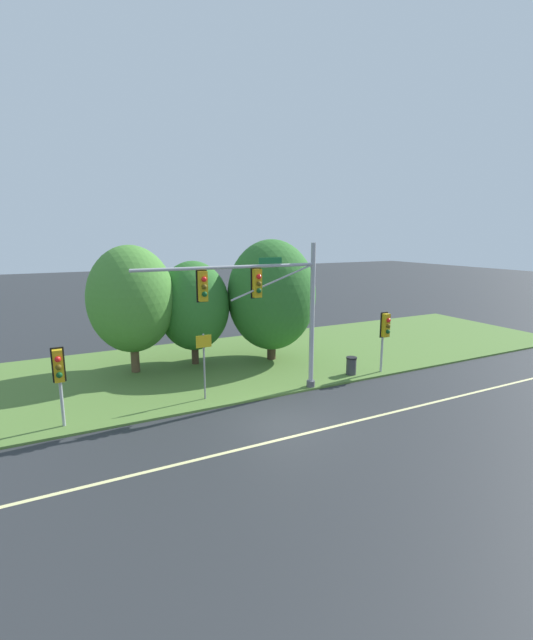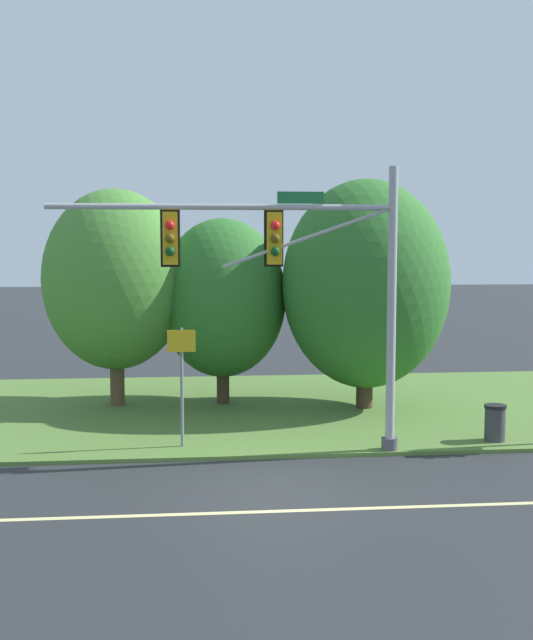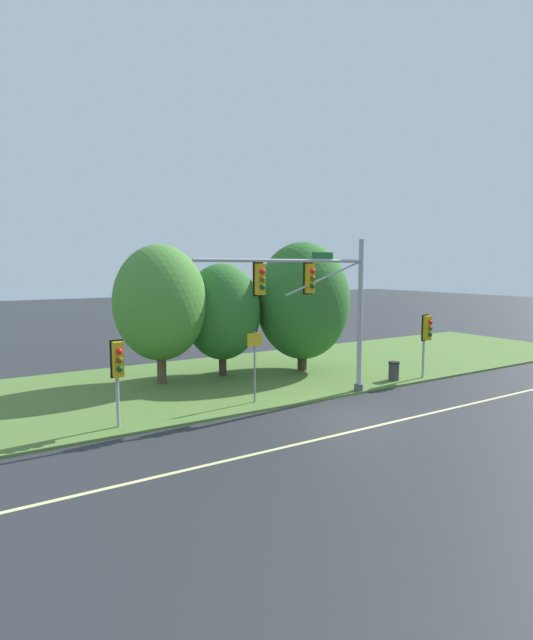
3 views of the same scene
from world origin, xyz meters
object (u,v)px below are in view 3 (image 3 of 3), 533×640
(traffic_signal_mast, at_px, (320,296))
(tree_nearest_road, at_px, (160,303))
(pedestrian_signal_further_along, at_px, (427,332))
(route_sign_post, at_px, (255,357))
(tree_left_of_mast, at_px, (222,312))
(trash_bin, at_px, (394,371))
(pedestrian_signal_near_kerb, at_px, (118,365))
(tree_behind_signpost, at_px, (303,301))

(traffic_signal_mast, height_order, tree_nearest_road, traffic_signal_mast)
(pedestrian_signal_further_along, height_order, route_sign_post, pedestrian_signal_further_along)
(tree_left_of_mast, height_order, trash_bin, tree_left_of_mast)
(pedestrian_signal_near_kerb, xyz_separation_m, trash_bin, (13.67, 0.16, -1.79))
(pedestrian_signal_further_along, xyz_separation_m, tree_behind_signpost, (-4.12, 4.94, 1.43))
(tree_nearest_road, xyz_separation_m, trash_bin, (10.00, -5.58, -3.43))
(pedestrian_signal_further_along, relative_size, route_sign_post, 1.09)
(pedestrian_signal_further_along, distance_m, tree_left_of_mast, 10.41)
(traffic_signal_mast, distance_m, tree_nearest_road, 7.85)
(traffic_signal_mast, height_order, route_sign_post, traffic_signal_mast)
(traffic_signal_mast, xyz_separation_m, pedestrian_signal_near_kerb, (-8.47, 0.45, -2.15))
(traffic_signal_mast, relative_size, tree_nearest_road, 1.24)
(pedestrian_signal_near_kerb, bearing_deg, tree_left_of_mast, 39.31)
(traffic_signal_mast, relative_size, route_sign_post, 2.81)
(traffic_signal_mast, xyz_separation_m, route_sign_post, (-2.74, 0.82, -2.49))
(traffic_signal_mast, distance_m, tree_left_of_mast, 6.43)
(tree_left_of_mast, xyz_separation_m, trash_bin, (6.70, -5.54, -2.85))
(pedestrian_signal_further_along, height_order, tree_behind_signpost, tree_behind_signpost)
(route_sign_post, xyz_separation_m, tree_nearest_road, (-2.06, 5.38, 1.99))
(tree_nearest_road, bearing_deg, tree_behind_signpost, -8.71)
(pedestrian_signal_near_kerb, xyz_separation_m, tree_behind_signpost, (11.26, 4.58, 1.53))
(tree_left_of_mast, bearing_deg, trash_bin, -39.59)
(pedestrian_signal_further_along, relative_size, tree_nearest_road, 0.48)
(pedestrian_signal_near_kerb, height_order, pedestrian_signal_further_along, pedestrian_signal_further_along)
(tree_nearest_road, relative_size, tree_behind_signpost, 0.96)
(pedestrian_signal_further_along, xyz_separation_m, tree_nearest_road, (-11.71, 6.10, 1.54))
(traffic_signal_mast, bearing_deg, tree_nearest_road, 127.73)
(tree_behind_signpost, bearing_deg, pedestrian_signal_further_along, -50.18)
(route_sign_post, relative_size, trash_bin, 3.18)
(traffic_signal_mast, xyz_separation_m, tree_nearest_road, (-4.80, 6.20, -0.50))
(pedestrian_signal_near_kerb, bearing_deg, tree_nearest_road, 57.41)
(traffic_signal_mast, relative_size, tree_behind_signpost, 1.19)
(tree_nearest_road, bearing_deg, pedestrian_signal_near_kerb, -122.59)
(pedestrian_signal_near_kerb, height_order, route_sign_post, pedestrian_signal_near_kerb)
(pedestrian_signal_near_kerb, relative_size, trash_bin, 3.35)
(trash_bin, bearing_deg, tree_left_of_mast, 140.41)
(tree_behind_signpost, relative_size, trash_bin, 7.48)
(traffic_signal_mast, xyz_separation_m, trash_bin, (5.20, 0.62, -3.93))
(tree_behind_signpost, bearing_deg, route_sign_post, -142.66)
(pedestrian_signal_further_along, relative_size, tree_left_of_mast, 0.56)
(route_sign_post, bearing_deg, tree_left_of_mast, 76.93)
(route_sign_post, height_order, tree_behind_signpost, tree_behind_signpost)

